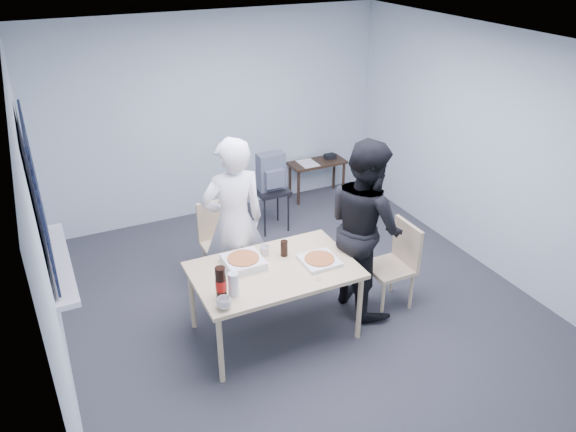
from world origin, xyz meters
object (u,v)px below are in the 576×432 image
chair_right (397,259)px  side_table (317,167)px  person_white (234,223)px  backpack (271,172)px  mug_a (224,303)px  soda_bottle (221,284)px  person_black (365,226)px  dining_table (274,274)px  stool (271,197)px  mug_b (264,250)px  chair_far (220,236)px

chair_right → side_table: bearing=79.4°
person_white → backpack: bearing=-127.6°
mug_a → side_table: bearing=50.3°
side_table → mug_a: (-2.40, -2.89, 0.31)m
person_white → backpack: 1.55m
soda_bottle → person_black: bearing=10.4°
person_black → backpack: bearing=5.6°
dining_table → stool: 2.09m
dining_table → side_table: size_ratio=1.84×
person_black → mug_b: bearing=79.0°
mug_a → chair_right: bearing=8.5°
person_white → person_black: 1.28m
mug_a → mug_b: bearing=45.0°
stool → mug_a: size_ratio=4.55×
person_white → stool: (0.94, 1.24, -0.44)m
dining_table → soda_bottle: 0.65m
mug_a → person_black: bearing=15.1°
dining_table → person_black: person_black is taller
backpack → mug_a: backpack is taller
person_black → stool: (-0.18, 1.85, -0.44)m
person_black → soda_bottle: (-1.57, -0.29, -0.03)m
person_white → side_table: 2.70m
person_black → soda_bottle: size_ratio=6.02×
person_black → side_table: bearing=-18.0°
backpack → chair_far: bearing=-131.8°
person_white → soda_bottle: size_ratio=6.02×
chair_right → mug_b: chair_right is taller
person_white → person_black: same height
soda_bottle → mug_a: bearing=-101.1°
chair_far → person_white: person_white is taller
chair_far → person_black: bearing=-42.9°
person_black → mug_b: size_ratio=17.70×
mug_a → soda_bottle: 0.17m
person_black → chair_right: bearing=-115.1°
person_white → chair_far: bearing=-89.5°
chair_far → stool: size_ratio=1.59×
dining_table → mug_b: (0.02, 0.26, 0.11)m
chair_far → stool: bearing=40.0°
stool → mug_b: size_ratio=5.59×
person_white → person_black: (1.13, -0.61, 0.00)m
soda_bottle → chair_far: bearing=71.6°
chair_far → chair_right: 1.87m
dining_table → side_table: (1.79, 2.52, -0.21)m
chair_far → backpack: size_ratio=1.92×
dining_table → chair_far: 1.13m
dining_table → side_table: dining_table is taller
stool → backpack: 0.34m
chair_far → side_table: chair_far is taller
person_white → person_black: bearing=151.7°
chair_right → person_black: bearing=154.9°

